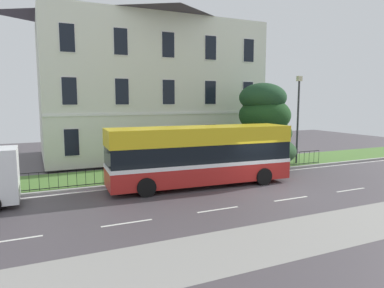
# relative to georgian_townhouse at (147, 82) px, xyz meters

# --- Properties ---
(ground_plane) EXTENTS (60.00, 56.00, 0.18)m
(ground_plane) POSITION_rel_georgian_townhouse_xyz_m (2.05, -13.86, -6.31)
(ground_plane) COLOR #464045
(georgian_townhouse) EXTENTS (17.45, 10.86, 12.30)m
(georgian_townhouse) POSITION_rel_georgian_townhouse_xyz_m (0.00, 0.00, 0.00)
(georgian_townhouse) COLOR silver
(georgian_townhouse) RESTS_ON ground_plane
(iron_verge_railing) EXTENTS (19.76, 0.04, 0.97)m
(iron_verge_railing) POSITION_rel_georgian_townhouse_xyz_m (-0.00, -10.27, -5.67)
(iron_verge_railing) COLOR black
(iron_verge_railing) RESTS_ON ground_plane
(evergreen_tree) EXTENTS (4.62, 4.62, 5.92)m
(evergreen_tree) POSITION_rel_georgian_townhouse_xyz_m (5.95, -8.85, -3.61)
(evergreen_tree) COLOR #423328
(evergreen_tree) RESTS_ON ground_plane
(single_decker_bus) EXTENTS (10.33, 2.97, 3.28)m
(single_decker_bus) POSITION_rel_georgian_townhouse_xyz_m (-0.77, -12.30, -4.57)
(single_decker_bus) COLOR #B1221E
(single_decker_bus) RESTS_ON ground_plane
(street_lamp_post) EXTENTS (0.36, 0.24, 6.32)m
(street_lamp_post) POSITION_rel_georgian_townhouse_xyz_m (8.43, -9.53, -2.53)
(street_lamp_post) COLOR #333338
(street_lamp_post) RESTS_ON ground_plane
(litter_bin) EXTENTS (0.54, 0.54, 1.18)m
(litter_bin) POSITION_rel_georgian_townhouse_xyz_m (1.97, -9.44, -5.58)
(litter_bin) COLOR #4C4742
(litter_bin) RESTS_ON ground_plane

